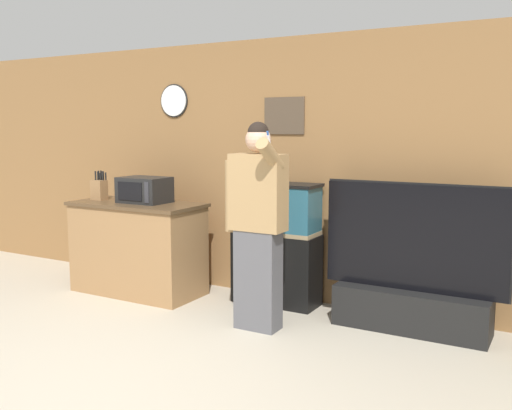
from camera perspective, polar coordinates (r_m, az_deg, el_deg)
name	(u,v)px	position (r m, az deg, el deg)	size (l,w,h in m)	color
ground_plane	(92,391)	(4.10, -16.13, -17.43)	(18.00, 18.00, 0.00)	#B2A893
wall_back_paneled	(272,169)	(5.81, 1.58, 3.58)	(10.00, 0.08, 2.60)	olive
counter_island	(138,248)	(6.10, -11.72, -4.20)	(1.40, 0.67, 0.96)	olive
microwave	(144,190)	(5.99, -11.10, 1.50)	(0.50, 0.36, 0.26)	black
knife_block	(99,189)	(6.34, -15.41, 1.52)	(0.15, 0.12, 0.31)	olive
aquarium_on_stand	(277,244)	(5.58, 2.07, -3.87)	(0.84, 0.36, 1.20)	black
tv_on_stand	(412,288)	(5.07, 15.32, -8.04)	(1.55, 0.40, 1.27)	black
person_standing	(257,223)	(4.82, 0.10, -1.81)	(0.56, 0.42, 1.77)	#515156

